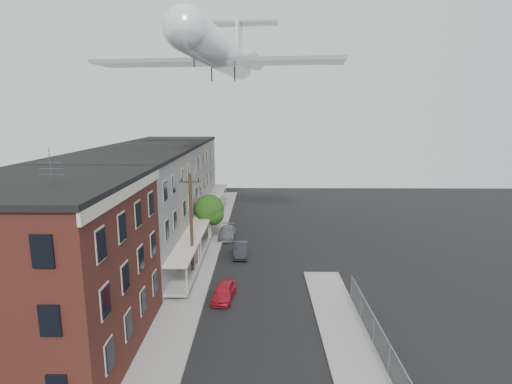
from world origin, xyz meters
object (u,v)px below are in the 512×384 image
utility_pole (191,225)px  car_mid (240,250)px  street_tree (210,211)px  airplane (222,54)px  car_far (227,232)px  car_near (224,291)px

utility_pole → car_mid: utility_pole is taller
utility_pole → car_mid: bearing=54.3°
utility_pole → street_tree: utility_pole is taller
street_tree → airplane: airplane is taller
car_far → utility_pole: bearing=-99.1°
car_near → car_far: size_ratio=0.86×
utility_pole → car_near: (3.02, -4.02, -4.05)m
street_tree → car_near: 14.48m
utility_pole → car_far: (2.00, 11.12, -4.05)m
street_tree → airplane: (1.38, 1.72, 16.46)m
street_tree → car_mid: 6.43m
car_near → airplane: 24.88m
car_far → airplane: 19.30m
car_mid → utility_pole: bearing=-128.1°
car_mid → car_far: (-1.80, 5.82, -0.02)m
utility_pole → airplane: 19.25m
street_tree → car_far: (1.67, 1.19, -2.83)m
car_far → airplane: airplane is taller
car_near → airplane: airplane is taller
car_near → airplane: (-1.32, 15.66, 19.29)m
utility_pole → airplane: size_ratio=0.31×
airplane → car_near: bearing=-85.2°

